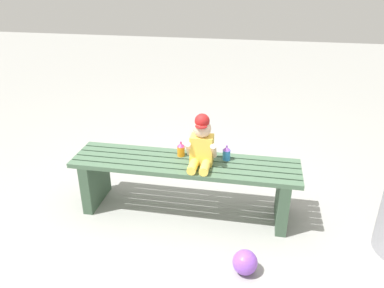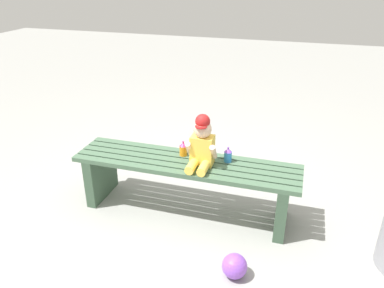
{
  "view_description": "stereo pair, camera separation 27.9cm",
  "coord_description": "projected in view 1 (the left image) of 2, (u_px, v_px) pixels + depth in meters",
  "views": [
    {
      "loc": [
        0.53,
        -2.53,
        1.84
      ],
      "look_at": [
        0.07,
        -0.05,
        0.64
      ],
      "focal_mm": 35.23,
      "sensor_mm": 36.0,
      "label": 1
    },
    {
      "loc": [
        0.8,
        -2.46,
        1.84
      ],
      "look_at": [
        0.07,
        -0.05,
        0.64
      ],
      "focal_mm": 35.23,
      "sensor_mm": 36.0,
      "label": 2
    }
  ],
  "objects": [
    {
      "name": "toy_ball",
      "position": [
        245.0,
        262.0,
        2.46
      ],
      "size": [
        0.17,
        0.17,
        0.17
      ],
      "primitive_type": "sphere",
      "color": "#8C4CCC",
      "rests_on": "ground_plane"
    },
    {
      "name": "child_figure",
      "position": [
        201.0,
        143.0,
        2.81
      ],
      "size": [
        0.23,
        0.27,
        0.4
      ],
      "color": "#F2C64C",
      "rests_on": "park_bench"
    },
    {
      "name": "ground_plane",
      "position": [
        185.0,
        210.0,
        3.12
      ],
      "size": [
        16.0,
        16.0,
        0.0
      ],
      "primitive_type": "plane",
      "color": "#999993"
    },
    {
      "name": "park_bench",
      "position": [
        185.0,
        178.0,
        2.99
      ],
      "size": [
        1.77,
        0.41,
        0.46
      ],
      "color": "#47664C",
      "rests_on": "ground_plane"
    },
    {
      "name": "sippy_cup_right",
      "position": [
        226.0,
        153.0,
        2.93
      ],
      "size": [
        0.06,
        0.06,
        0.12
      ],
      "color": "#338CE5",
      "rests_on": "park_bench"
    },
    {
      "name": "sippy_cup_left",
      "position": [
        181.0,
        149.0,
        2.99
      ],
      "size": [
        0.06,
        0.06,
        0.12
      ],
      "color": "orange",
      "rests_on": "park_bench"
    }
  ]
}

